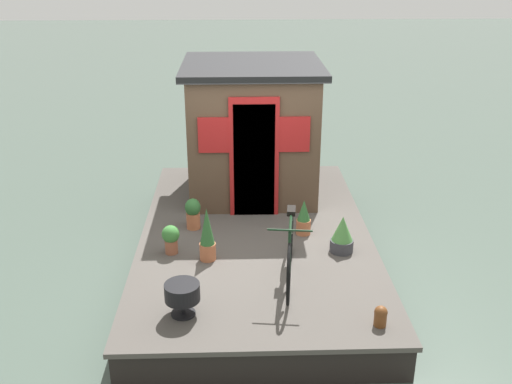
# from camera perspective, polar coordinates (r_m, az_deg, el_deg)

# --- Properties ---
(ground_plane) EXTENTS (60.00, 60.00, 0.00)m
(ground_plane) POSITION_cam_1_polar(r_m,az_deg,el_deg) (8.60, -0.05, -6.80)
(ground_plane) COLOR #47564C
(houseboat_deck) EXTENTS (5.31, 3.21, 0.49)m
(houseboat_deck) POSITION_cam_1_polar(r_m,az_deg,el_deg) (8.48, -0.05, -5.36)
(houseboat_deck) COLOR #4C4742
(houseboat_deck) RESTS_ON ground_plane
(houseboat_cabin) EXTENTS (2.07, 2.13, 2.10)m
(houseboat_cabin) POSITION_cam_1_polar(r_m,az_deg,el_deg) (9.41, -0.36, 6.11)
(houseboat_cabin) COLOR #4C3828
(houseboat_cabin) RESTS_ON houseboat_deck
(bicycle) EXTENTS (1.71, 0.50, 0.87)m
(bicycle) POSITION_cam_1_polar(r_m,az_deg,el_deg) (7.08, 3.31, -5.53)
(bicycle) COLOR black
(bicycle) RESTS_ON houseboat_deck
(potted_plant_succulent) EXTENTS (0.21, 0.21, 0.72)m
(potted_plant_succulent) POSITION_cam_1_polar(r_m,az_deg,el_deg) (7.55, -4.73, -4.20)
(potted_plant_succulent) COLOR #B2603D
(potted_plant_succulent) RESTS_ON houseboat_deck
(potted_plant_fern) EXTENTS (0.20, 0.20, 0.51)m
(potted_plant_fern) POSITION_cam_1_polar(r_m,az_deg,el_deg) (8.25, 4.62, -2.51)
(potted_plant_fern) COLOR #B2603D
(potted_plant_fern) RESTS_ON houseboat_deck
(potted_plant_rosemary) EXTENTS (0.23, 0.23, 0.39)m
(potted_plant_rosemary) POSITION_cam_1_polar(r_m,az_deg,el_deg) (7.81, -8.22, -4.40)
(potted_plant_rosemary) COLOR #935138
(potted_plant_rosemary) RESTS_ON houseboat_deck
(potted_plant_mint) EXTENTS (0.31, 0.31, 0.50)m
(potted_plant_mint) POSITION_cam_1_polar(r_m,az_deg,el_deg) (7.84, 8.32, -4.12)
(potted_plant_mint) COLOR #38383D
(potted_plant_mint) RESTS_ON houseboat_deck
(potted_plant_geranium) EXTENTS (0.22, 0.22, 0.45)m
(potted_plant_geranium) POSITION_cam_1_polar(r_m,az_deg,el_deg) (8.43, -6.10, -2.01)
(potted_plant_geranium) COLOR #B2603D
(potted_plant_geranium) RESTS_ON houseboat_deck
(charcoal_grill) EXTENTS (0.39, 0.39, 0.38)m
(charcoal_grill) POSITION_cam_1_polar(r_m,az_deg,el_deg) (6.53, -7.13, -9.67)
(charcoal_grill) COLOR black
(charcoal_grill) RESTS_ON houseboat_deck
(mooring_bollard) EXTENTS (0.14, 0.14, 0.23)m
(mooring_bollard) POSITION_cam_1_polar(r_m,az_deg,el_deg) (6.53, 11.93, -11.59)
(mooring_bollard) COLOR brown
(mooring_bollard) RESTS_ON houseboat_deck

